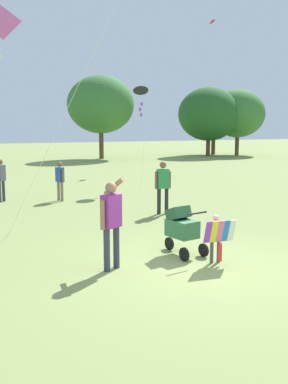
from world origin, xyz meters
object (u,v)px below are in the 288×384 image
Objects in this scene: child_with_butterfly_kite at (216,234)px; kite_orange_delta at (141,91)px; person_adult_flyer at (111,217)px; stroller at (182,226)px; person_couple_left at (1,177)px; person_sitting_far at (60,178)px; person_kid_running at (163,183)px; kite_adult_black at (1,26)px.

kite_orange_delta reaches higher than child_with_butterfly_kite.
stroller is at bearing 11.39° from person_adult_flyer.
stroller is at bearing -70.80° from person_couple_left.
kite_orange_delta reaches higher than person_adult_flyer.
person_couple_left is at bearing 162.41° from person_sitting_far.
person_adult_flyer is 1.15× the size of person_couple_left.
person_kid_running is at bearing -106.26° from kite_orange_delta.
kite_orange_delta is (6.17, 6.30, -0.85)m from kite_adult_black.
kite_orange_delta is at bearing 75.01° from child_with_butterfly_kite.
person_sitting_far is (0.78, 7.82, -0.17)m from person_adult_flyer.
person_adult_flyer is 0.31× the size of kite_adult_black.
kite_adult_black is at bearing -117.02° from person_sitting_far.
kite_adult_black is (-3.42, 3.96, 4.35)m from child_with_butterfly_kite.
kite_orange_delta is 2.86× the size of person_couple_left.
stroller is 6.18m from kite_adult_black.
kite_adult_black is 4.00× the size of person_sitting_far.
child_with_butterfly_kite is 8.39m from person_sitting_far.
child_with_butterfly_kite is 11.18m from kite_orange_delta.
kite_orange_delta reaches higher than person_sitting_far.
kite_adult_black is at bearing 134.39° from stroller.
person_couple_left is 5.98m from person_kid_running.
person_adult_flyer is 7.86m from person_sitting_far.
stroller is at bearing 112.73° from child_with_butterfly_kite.
person_sitting_far is at bearing -153.65° from kite_orange_delta.
stroller is 0.20× the size of kite_adult_black.
child_with_butterfly_kite is 0.87m from stroller.
person_couple_left is (0.27, 4.95, -4.05)m from kite_adult_black.
person_adult_flyer is 5.32m from person_kid_running.
person_kid_running reaches higher than stroller.
kite_orange_delta is 3.09× the size of person_sitting_far.
kite_adult_black is at bearing -134.42° from kite_orange_delta.
stroller is 0.74× the size of person_couple_left.
kite_orange_delta is 6.85m from person_couple_left.
person_kid_running is at bearing -56.29° from person_sitting_far.
person_adult_flyer is 5.45m from kite_adult_black.
stroller is 8.59m from person_couple_left.
child_with_butterfly_kite is 0.22× the size of kite_orange_delta.
person_adult_flyer is at bearing -95.72° from person_sitting_far.
child_with_butterfly_kite is 0.69× the size of person_sitting_far.
person_sitting_far is at bearing 84.28° from person_adult_flyer.
child_with_butterfly_kite is 4.91m from person_kid_running.
stroller is at bearing -108.07° from kite_orange_delta.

